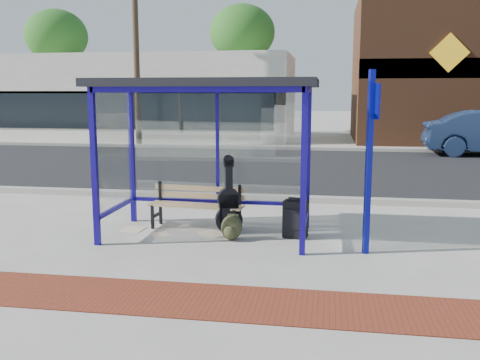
% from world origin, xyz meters
% --- Properties ---
extents(ground, '(120.00, 120.00, 0.00)m').
position_xyz_m(ground, '(0.00, 0.00, 0.00)').
color(ground, '#B2ADA0').
rests_on(ground, ground).
extents(brick_paver_strip, '(60.00, 1.00, 0.01)m').
position_xyz_m(brick_paver_strip, '(0.00, -2.60, 0.01)').
color(brick_paver_strip, maroon).
rests_on(brick_paver_strip, ground).
extents(curb_near, '(60.00, 0.25, 0.12)m').
position_xyz_m(curb_near, '(0.00, 2.90, 0.06)').
color(curb_near, gray).
rests_on(curb_near, ground).
extents(street_asphalt, '(60.00, 10.00, 0.00)m').
position_xyz_m(street_asphalt, '(0.00, 8.00, 0.00)').
color(street_asphalt, black).
rests_on(street_asphalt, ground).
extents(curb_far, '(60.00, 0.25, 0.12)m').
position_xyz_m(curb_far, '(0.00, 13.10, 0.06)').
color(curb_far, gray).
rests_on(curb_far, ground).
extents(far_sidewalk, '(60.00, 4.00, 0.01)m').
position_xyz_m(far_sidewalk, '(0.00, 15.00, 0.00)').
color(far_sidewalk, '#B2ADA0').
rests_on(far_sidewalk, ground).
extents(bus_shelter, '(3.30, 1.80, 2.42)m').
position_xyz_m(bus_shelter, '(0.00, 0.07, 2.07)').
color(bus_shelter, '#170B82').
rests_on(bus_shelter, ground).
extents(storefront_white, '(18.00, 6.04, 4.00)m').
position_xyz_m(storefront_white, '(-9.00, 17.99, 2.00)').
color(storefront_white, silver).
rests_on(storefront_white, ground).
extents(storefront_brown, '(10.00, 7.08, 6.40)m').
position_xyz_m(storefront_brown, '(8.00, 18.49, 3.20)').
color(storefront_brown, '#59331E').
rests_on(storefront_brown, ground).
extents(tree_left, '(3.60, 3.60, 7.03)m').
position_xyz_m(tree_left, '(-14.00, 22.00, 5.45)').
color(tree_left, '#4C3826').
rests_on(tree_left, ground).
extents(tree_mid, '(3.60, 3.60, 7.03)m').
position_xyz_m(tree_mid, '(-3.00, 22.00, 5.45)').
color(tree_mid, '#4C3826').
rests_on(tree_mid, ground).
extents(utility_pole_west, '(1.60, 0.24, 8.00)m').
position_xyz_m(utility_pole_west, '(-6.00, 13.40, 4.11)').
color(utility_pole_west, '#4C3826').
rests_on(utility_pole_west, ground).
extents(bench, '(1.60, 0.52, 0.74)m').
position_xyz_m(bench, '(-0.29, 0.45, 0.42)').
color(bench, black).
rests_on(bench, ground).
extents(guitar_bag, '(0.45, 0.26, 1.18)m').
position_xyz_m(guitar_bag, '(0.28, 0.23, 0.43)').
color(guitar_bag, black).
rests_on(guitar_bag, ground).
extents(suitcase, '(0.40, 0.29, 0.63)m').
position_xyz_m(suitcase, '(1.35, 0.13, 0.29)').
color(suitcase, black).
rests_on(suitcase, ground).
extents(backpack, '(0.35, 0.32, 0.39)m').
position_xyz_m(backpack, '(0.40, -0.16, 0.19)').
color(backpack, '#2E301B').
rests_on(backpack, ground).
extents(sign_post, '(0.16, 0.30, 2.52)m').
position_xyz_m(sign_post, '(2.38, -0.53, 1.42)').
color(sign_post, '#0D1193').
rests_on(sign_post, ground).
extents(newspaper_a, '(0.35, 0.43, 0.01)m').
position_xyz_m(newspaper_a, '(-1.30, 0.17, 0.00)').
color(newspaper_a, white).
rests_on(newspaper_a, ground).
extents(newspaper_b, '(0.40, 0.43, 0.01)m').
position_xyz_m(newspaper_b, '(-0.77, -0.05, 0.00)').
color(newspaper_b, white).
rests_on(newspaper_b, ground).
extents(newspaper_c, '(0.55, 0.53, 0.01)m').
position_xyz_m(newspaper_c, '(0.04, 0.12, 0.00)').
color(newspaper_c, white).
rests_on(newspaper_c, ground).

